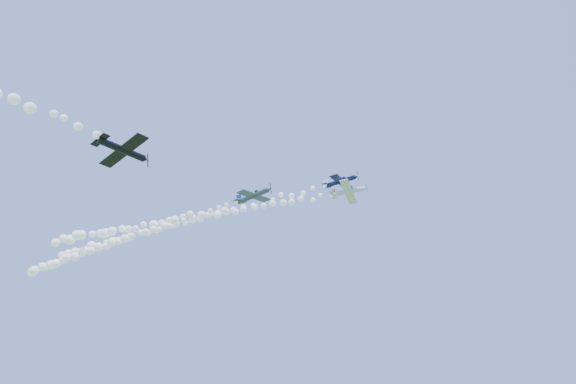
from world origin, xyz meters
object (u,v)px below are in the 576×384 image
at_px(plane_black, 123,150).
at_px(plane_grey, 254,195).
at_px(plane_navy, 341,181).
at_px(plane_white, 348,192).

bearing_deg(plane_black, plane_grey, 8.81).
relative_size(plane_navy, plane_black, 0.95).
distance_m(plane_white, plane_navy, 2.46).
bearing_deg(plane_navy, plane_white, 50.69).
height_order(plane_white, plane_navy, plane_navy).
height_order(plane_white, plane_grey, plane_white).
distance_m(plane_white, plane_black, 45.32).
bearing_deg(plane_navy, plane_grey, -137.83).
distance_m(plane_navy, plane_grey, 17.54).
relative_size(plane_white, plane_grey, 0.94).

